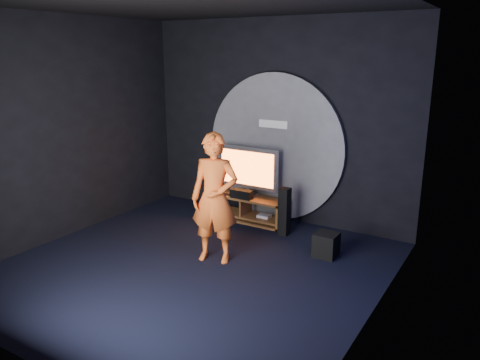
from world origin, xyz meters
The scene contains 15 objects.
floor centered at (0.00, 0.00, 0.00)m, with size 5.00×5.00×0.00m, color black.
back_wall centered at (0.00, 2.50, 1.75)m, with size 5.00×0.04×3.50m, color black.
front_wall centered at (0.00, -2.50, 1.75)m, with size 5.00×0.04×3.50m, color black.
left_wall centered at (-2.50, 0.00, 1.75)m, with size 0.04×5.00×3.50m, color black.
right_wall centered at (2.50, 0.00, 1.75)m, with size 0.04×5.00×3.50m, color black.
ceiling centered at (0.00, 0.00, 3.50)m, with size 5.00×5.00×0.01m, color black.
wall_disc_panel centered at (0.00, 2.44, 1.30)m, with size 2.60×0.11×2.60m.
media_console centered at (-0.34, 2.05, 0.19)m, with size 1.51×0.45×0.45m.
tv centered at (-0.35, 2.12, 0.93)m, with size 1.18×0.22×0.87m.
center_speaker centered at (-0.35, 1.90, 0.53)m, with size 0.40×0.15×0.15m, color black.
remote centered at (-0.68, 1.93, 0.46)m, with size 0.18×0.05×0.02m, color black.
tower_speaker_left centered at (-1.13, 1.95, 0.40)m, with size 0.16×0.18×0.80m, color black.
tower_speaker_right centered at (0.55, 1.78, 0.40)m, with size 0.16×0.18×0.80m, color black.
subwoofer centered at (1.46, 1.34, 0.18)m, with size 0.33×0.33×0.36m, color black.
player centered at (0.13, 0.39, 0.93)m, with size 0.68×0.45×1.87m, color #E15B1E.
Camera 1 is at (3.72, -4.77, 2.91)m, focal length 35.00 mm.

